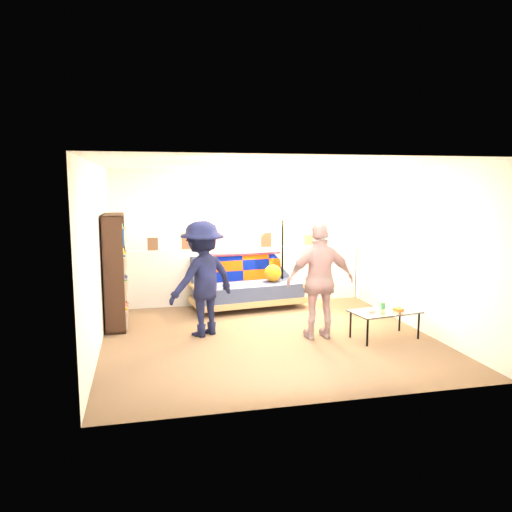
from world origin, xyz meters
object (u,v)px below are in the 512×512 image
Objects in this scene: bookshelf at (115,275)px; person_left at (202,279)px; futon_sofa at (247,286)px; person_right at (320,281)px; coffee_table at (385,313)px; floor_lamp at (283,240)px.

person_left is at bearing -29.41° from bookshelf.
futon_sofa is 1.24× the size of person_right.
futon_sofa is 2.63m from coffee_table.
futon_sofa is 1.18× the size of bookshelf.
floor_lamp reaches higher than futon_sofa.
person_left is 1.65m from person_right.
person_left reaches higher than person_right.
floor_lamp is 2.32m from person_left.
floor_lamp is 0.99× the size of person_right.
bookshelf is at bearing 158.79° from coffee_table.
floor_lamp is 0.99× the size of person_left.
bookshelf is 3.95m from coffee_table.
futon_sofa is 2.01× the size of coffee_table.
person_left is at bearing -123.48° from futon_sofa.
person_left is 1.00× the size of person_right.
futon_sofa is 2.32m from bookshelf.
bookshelf is 1.70× the size of coffee_table.
futon_sofa is at bearing -70.85° from person_right.
person_left reaches higher than coffee_table.
futon_sofa is 1.04m from floor_lamp.
person_left is (-2.44, 0.73, 0.45)m from coffee_table.
coffee_table is 2.59m from person_left.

